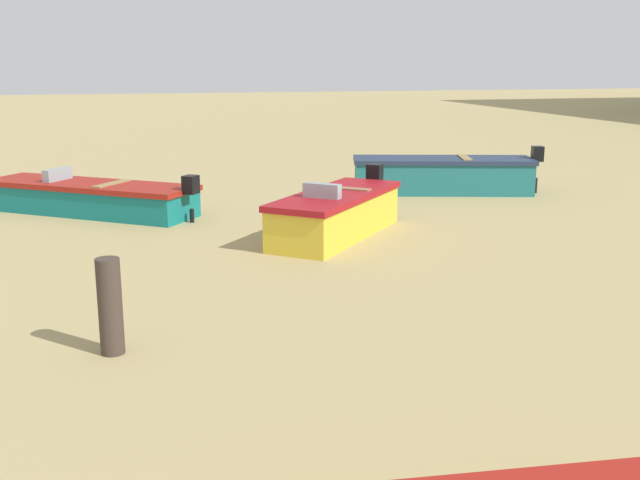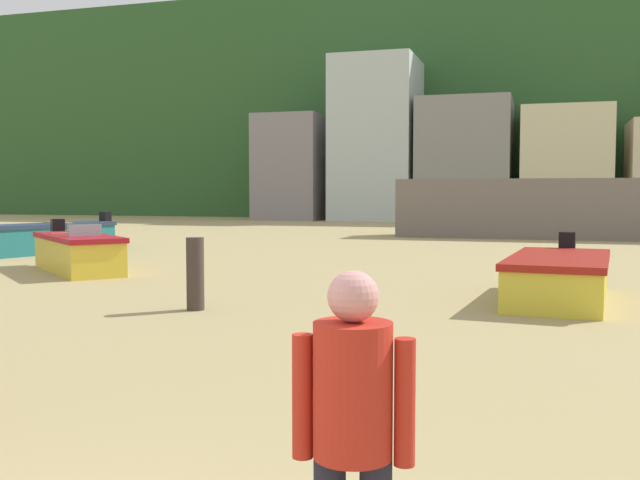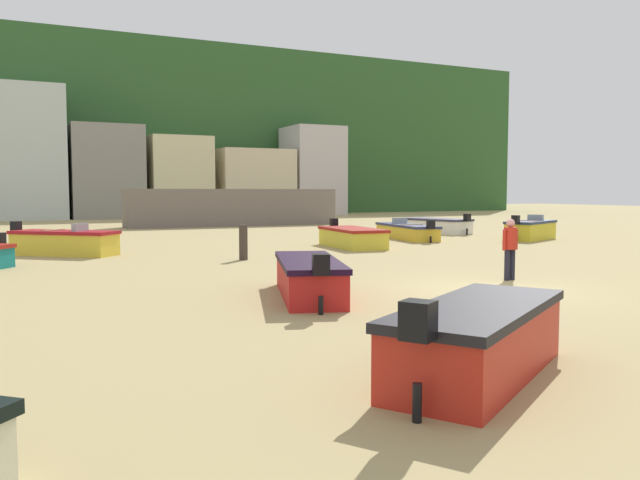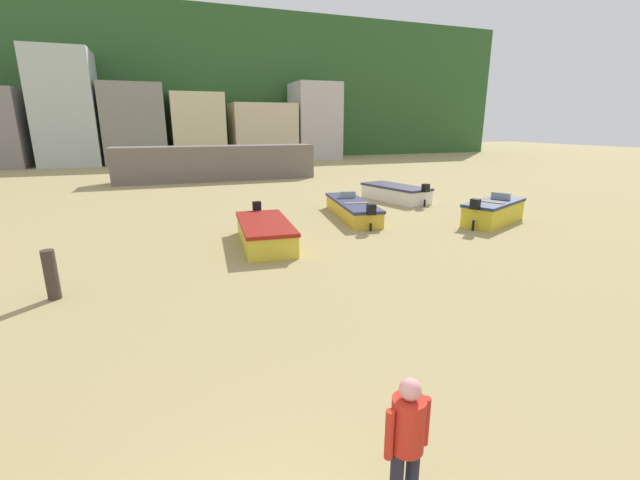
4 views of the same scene
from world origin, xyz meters
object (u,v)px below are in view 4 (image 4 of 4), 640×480
boat_yellow_9 (352,209)px  mooring_post_near_water (51,275)px  boat_yellow_3 (265,233)px  beach_walker_foreground (407,438)px  boat_white_2 (396,193)px  boat_yellow_7 (493,212)px

boat_yellow_9 → mooring_post_near_water: bearing=-142.3°
boat_yellow_3 → beach_walker_foreground: 10.72m
boat_yellow_3 → boat_white_2: bearing=-140.3°
boat_white_2 → boat_yellow_7: bearing=-93.9°
boat_yellow_3 → mooring_post_near_water: size_ratio=3.53×
boat_yellow_7 → beach_walker_foreground: bearing=-70.7°
boat_white_2 → boat_yellow_9: size_ratio=0.82×
boat_yellow_9 → mooring_post_near_water: 11.90m
beach_walker_foreground → boat_white_2: bearing=54.5°
mooring_post_near_water → boat_yellow_9: bearing=29.0°
boat_yellow_9 → boat_white_2: bearing=45.7°
beach_walker_foreground → mooring_post_near_water: bearing=115.7°
boat_yellow_7 → mooring_post_near_water: 15.68m
boat_yellow_9 → beach_walker_foreground: beach_walker_foreground is taller
boat_white_2 → beach_walker_foreground: beach_walker_foreground is taller
boat_yellow_7 → mooring_post_near_water: (-15.45, -2.66, 0.12)m
boat_white_2 → beach_walker_foreground: 19.18m
boat_yellow_9 → boat_yellow_7: bearing=-22.9°
boat_white_2 → mooring_post_near_water: mooring_post_near_water is taller
boat_yellow_3 → boat_yellow_9: boat_yellow_3 is taller
boat_yellow_7 → boat_white_2: bearing=165.1°
boat_white_2 → boat_yellow_3: size_ratio=1.02×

